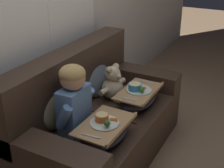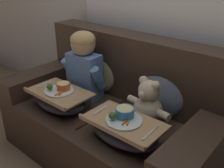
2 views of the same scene
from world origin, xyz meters
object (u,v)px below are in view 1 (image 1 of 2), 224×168
at_px(child_figure, 74,96).
at_px(lap_tray_child, 105,131).
at_px(throw_pillow_behind_child, 56,103).
at_px(couch, 95,121).
at_px(throw_pillow_behind_teddy, 96,76).
at_px(lap_tray_teddy, 138,97).
at_px(teddy_bear, 113,85).

distance_m(child_figure, lap_tray_child, 0.35).
xyz_separation_m(throw_pillow_behind_child, lap_tray_child, (0.00, -0.44, -0.12)).
xyz_separation_m(child_figure, lap_tray_child, (0.00, -0.26, -0.23)).
height_order(couch, throw_pillow_behind_child, couch).
bearing_deg(throw_pillow_behind_teddy, lap_tray_teddy, -90.14).
bearing_deg(lap_tray_teddy, couch, 138.85).
bearing_deg(teddy_bear, child_figure, 179.66).
relative_size(couch, lap_tray_teddy, 3.39).
bearing_deg(couch, teddy_bear, -1.76).
xyz_separation_m(throw_pillow_behind_teddy, child_figure, (-0.62, -0.17, 0.11)).
distance_m(throw_pillow_behind_child, lap_tray_teddy, 0.76).
xyz_separation_m(couch, lap_tray_child, (-0.31, -0.27, 0.17)).
relative_size(throw_pillow_behind_teddy, lap_tray_teddy, 0.85).
bearing_deg(couch, throw_pillow_behind_teddy, 28.80).
height_order(child_figure, lap_tray_child, child_figure).
bearing_deg(throw_pillow_behind_teddy, child_figure, -164.12).
bearing_deg(couch, lap_tray_child, -138.89).
bearing_deg(teddy_bear, lap_tray_child, -157.15).
bearing_deg(lap_tray_teddy, child_figure, 156.89).
bearing_deg(throw_pillow_behind_child, lap_tray_child, -89.99).
height_order(throw_pillow_behind_teddy, teddy_bear, throw_pillow_behind_teddy).
bearing_deg(throw_pillow_behind_child, teddy_bear, -16.20).
height_order(throw_pillow_behind_child, child_figure, child_figure).
bearing_deg(lap_tray_child, child_figure, 90.01).
bearing_deg(child_figure, couch, 1.08).
bearing_deg(teddy_bear, lap_tray_teddy, -90.09).
distance_m(couch, throw_pillow_behind_child, 0.45).
bearing_deg(teddy_bear, throw_pillow_behind_child, 163.80).
height_order(teddy_bear, lap_tray_child, teddy_bear).
height_order(couch, child_figure, child_figure).
relative_size(throw_pillow_behind_child, lap_tray_child, 0.89).
bearing_deg(lap_tray_teddy, throw_pillow_behind_teddy, 89.86).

